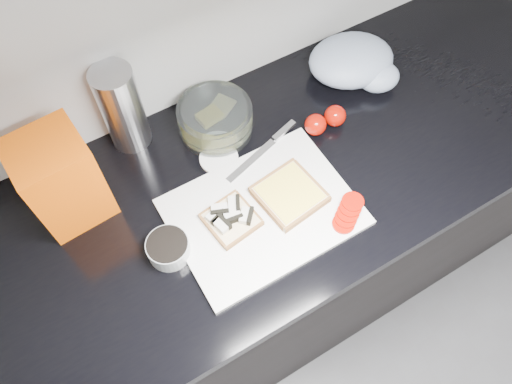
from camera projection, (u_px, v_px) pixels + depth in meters
base_cabinet at (264, 254)px, 1.57m from camera, size 3.50×0.60×0.86m
countertop at (266, 179)px, 1.18m from camera, size 3.50×0.64×0.04m
cutting_board at (263, 212)px, 1.11m from camera, size 0.40×0.30×0.01m
bread_left at (230, 218)px, 1.08m from camera, size 0.12×0.12×0.03m
bread_right at (289, 194)px, 1.11m from camera, size 0.15×0.15×0.02m
tomato_slices at (348, 213)px, 1.09m from camera, size 0.10×0.09×0.02m
knife at (270, 143)px, 1.19m from camera, size 0.22×0.08×0.01m
seed_tub at (168, 248)px, 1.04m from camera, size 0.09×0.09×0.05m
tub_lid at (219, 158)px, 1.19m from camera, size 0.12×0.12×0.01m
glass_bowl at (215, 119)px, 1.20m from camera, size 0.18×0.18×0.08m
bread_bag at (62, 180)px, 1.03m from camera, size 0.15×0.14×0.23m
steel_canister at (122, 109)px, 1.12m from camera, size 0.09×0.09×0.22m
grocery_bag at (355, 63)px, 1.28m from camera, size 0.26×0.24×0.10m
whole_tomatoes at (325, 120)px, 1.21m from camera, size 0.11×0.06×0.05m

